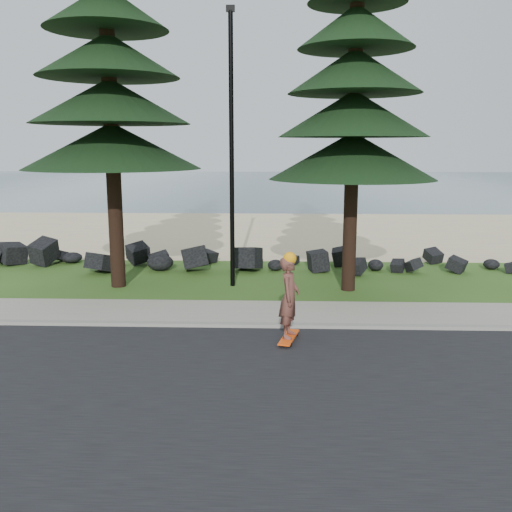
# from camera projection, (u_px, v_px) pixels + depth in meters

# --- Properties ---
(ground) EXTENTS (160.00, 160.00, 0.00)m
(ground) POSITION_uv_depth(u_px,v_px,m) (223.00, 316.00, 14.46)
(ground) COLOR #32551A
(ground) RESTS_ON ground
(road) EXTENTS (160.00, 7.00, 0.02)m
(road) POSITION_uv_depth(u_px,v_px,m) (199.00, 391.00, 10.04)
(road) COLOR black
(road) RESTS_ON ground
(kerb) EXTENTS (160.00, 0.20, 0.10)m
(kerb) POSITION_uv_depth(u_px,v_px,m) (220.00, 325.00, 13.57)
(kerb) COLOR gray
(kerb) RESTS_ON ground
(sidewalk) EXTENTS (160.00, 2.00, 0.08)m
(sidewalk) POSITION_uv_depth(u_px,v_px,m) (224.00, 312.00, 14.65)
(sidewalk) COLOR gray
(sidewalk) RESTS_ON ground
(beach_sand) EXTENTS (160.00, 15.00, 0.01)m
(beach_sand) POSITION_uv_depth(u_px,v_px,m) (250.00, 231.00, 28.68)
(beach_sand) COLOR #D2B28C
(beach_sand) RESTS_ON ground
(ocean) EXTENTS (160.00, 58.00, 0.01)m
(ocean) POSITION_uv_depth(u_px,v_px,m) (265.00, 183.00, 64.48)
(ocean) COLOR #30495C
(ocean) RESTS_ON ground
(seawall_boulders) EXTENTS (60.00, 2.40, 1.10)m
(seawall_boulders) POSITION_uv_depth(u_px,v_px,m) (238.00, 269.00, 19.95)
(seawall_boulders) COLOR black
(seawall_boulders) RESTS_ON ground
(pine_right) EXTENTS (4.80, 4.80, 12.72)m
(pine_right) POSITION_uv_depth(u_px,v_px,m) (357.00, 5.00, 15.55)
(pine_right) COLOR black
(pine_right) RESTS_ON ground
(lamp_post) EXTENTS (0.25, 0.14, 8.14)m
(lamp_post) POSITION_uv_depth(u_px,v_px,m) (232.00, 150.00, 16.81)
(lamp_post) COLOR black
(lamp_post) RESTS_ON ground
(skateboarder) EXTENTS (0.57, 1.11, 2.00)m
(skateboarder) POSITION_uv_depth(u_px,v_px,m) (289.00, 298.00, 12.38)
(skateboarder) COLOR #F74C0E
(skateboarder) RESTS_ON ground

